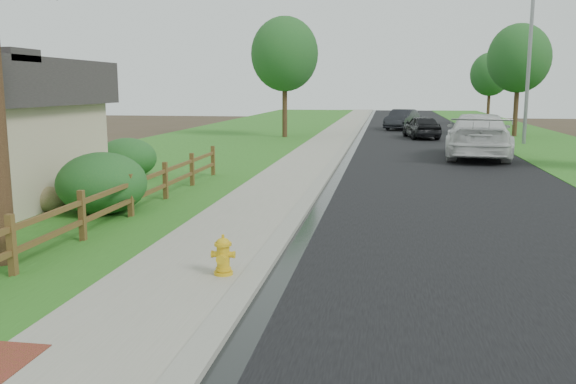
% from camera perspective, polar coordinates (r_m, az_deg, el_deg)
% --- Properties ---
extents(ground, '(120.00, 120.00, 0.00)m').
position_cam_1_polar(ground, '(7.38, -12.18, -15.88)').
color(ground, '#3C3220').
extents(road, '(8.00, 90.00, 0.02)m').
position_cam_1_polar(road, '(41.34, 12.09, 5.18)').
color(road, black).
rests_on(road, ground).
extents(curb, '(0.40, 90.00, 0.12)m').
position_cam_1_polar(curb, '(41.34, 6.25, 5.41)').
color(curb, gray).
rests_on(curb, ground).
extents(wet_gutter, '(0.50, 90.00, 0.00)m').
position_cam_1_polar(wet_gutter, '(41.33, 6.74, 5.34)').
color(wet_gutter, black).
rests_on(wet_gutter, road).
extents(sidewalk, '(2.20, 90.00, 0.10)m').
position_cam_1_polar(sidewalk, '(41.43, 4.45, 5.43)').
color(sidewalk, gray).
rests_on(sidewalk, ground).
extents(grass_strip, '(1.60, 90.00, 0.06)m').
position_cam_1_polar(grass_strip, '(41.63, 1.83, 5.45)').
color(grass_strip, '#295D1A').
rests_on(grass_strip, ground).
extents(lawn_near, '(9.00, 90.00, 0.04)m').
position_cam_1_polar(lawn_near, '(42.61, -5.16, 5.50)').
color(lawn_near, '#295D1A').
rests_on(lawn_near, ground).
extents(verge_far, '(6.00, 90.00, 0.04)m').
position_cam_1_polar(verge_far, '(42.26, 21.51, 4.83)').
color(verge_far, '#295D1A').
rests_on(verge_far, ground).
extents(ranch_fence, '(0.12, 16.92, 1.10)m').
position_cam_1_polar(ranch_fence, '(14.21, -16.48, -0.97)').
color(ranch_fence, '#53381B').
rests_on(ranch_fence, ground).
extents(fire_hydrant, '(0.44, 0.35, 0.68)m').
position_cam_1_polar(fire_hydrant, '(10.17, -6.09, -6.00)').
color(fire_hydrant, gold).
rests_on(fire_hydrant, sidewalk).
extents(white_suv, '(3.56, 7.14, 1.99)m').
position_cam_1_polar(white_suv, '(28.90, 17.38, 5.06)').
color(white_suv, silver).
rests_on(white_suv, road).
extents(dark_car_mid, '(2.44, 4.46, 1.44)m').
position_cam_1_polar(dark_car_mid, '(39.10, 12.40, 5.99)').
color(dark_car_mid, black).
rests_on(dark_car_mid, road).
extents(dark_car_far, '(2.85, 4.82, 1.50)m').
position_cam_1_polar(dark_car_far, '(47.19, 10.62, 6.70)').
color(dark_car_far, black).
rests_on(dark_car_far, road).
extents(streetlight, '(2.19, 1.14, 10.08)m').
position_cam_1_polar(streetlight, '(36.80, 21.44, 13.08)').
color(streetlight, gray).
rests_on(streetlight, ground).
extents(boulder, '(1.03, 0.79, 0.67)m').
position_cam_1_polar(boulder, '(16.75, -21.54, -0.66)').
color(boulder, brown).
rests_on(boulder, ground).
extents(shrub_b, '(2.88, 2.88, 1.57)m').
position_cam_1_polar(shrub_b, '(15.99, -17.01, 0.77)').
color(shrub_b, '#1C4F21').
rests_on(shrub_b, ground).
extents(shrub_d, '(2.12, 2.12, 1.41)m').
position_cam_1_polar(shrub_d, '(22.23, -14.83, 3.09)').
color(shrub_d, '#1C4F21').
rests_on(shrub_d, ground).
extents(tree_mid_left, '(4.21, 4.21, 7.53)m').
position_cam_1_polar(tree_mid_left, '(38.98, -0.31, 12.76)').
color(tree_mid_left, '#321F14').
rests_on(tree_mid_left, ground).
extents(tree_mid_right, '(3.96, 3.96, 7.17)m').
position_cam_1_polar(tree_mid_right, '(42.27, 20.80, 11.61)').
color(tree_mid_right, '#321F14').
rests_on(tree_mid_right, ground).
extents(tree_far_right, '(3.28, 3.28, 6.05)m').
position_cam_1_polar(tree_far_right, '(54.43, 18.39, 10.40)').
color(tree_far_right, '#321F14').
rests_on(tree_far_right, ground).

